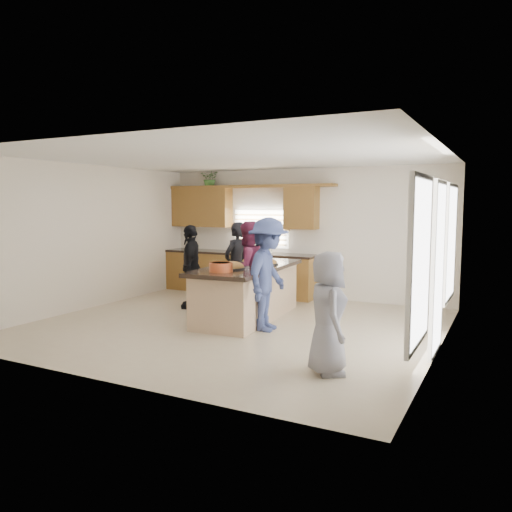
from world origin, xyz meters
The scene contains 18 objects.
floor centered at (0.00, 0.00, 0.00)m, with size 6.50×6.50×0.00m, color #C2B290.
room_shell centered at (0.00, 0.00, 1.90)m, with size 6.52×6.02×2.81m.
back_cabinetry centered at (-1.47, 2.73, 0.91)m, with size 4.08×0.66×2.46m.
right_wall_glazing centered at (3.22, -0.13, 1.34)m, with size 0.06×4.00×2.25m.
island centered at (-0.06, 0.57, 0.45)m, with size 1.34×2.77×0.95m.
platter_front centered at (-0.09, 0.08, 0.98)m, with size 0.47×0.47×0.19m.
platter_mid centered at (0.16, 0.88, 0.98)m, with size 0.43×0.43×0.18m.
platter_back centered at (-0.22, 1.00, 0.98)m, with size 0.34×0.34×0.14m.
salad_bowl centered at (-0.06, -0.33, 1.03)m, with size 0.38×0.38×0.15m.
clear_cup centered at (0.36, -0.21, 1.00)m, with size 0.08×0.08×0.10m, color white.
plate_stack centered at (-0.24, 1.39, 0.97)m, with size 0.21×0.21×0.05m, color #A27EB8.
flower_vase centered at (-0.14, 1.64, 1.16)m, with size 0.14×0.14×0.41m.
potted_plant centered at (-2.25, 2.82, 2.63)m, with size 0.42×0.37×0.47m, color #3C702D.
woman_left_back centered at (-0.69, 1.28, 0.85)m, with size 0.62×0.40×1.69m, color black.
woman_left_mid centered at (-0.15, 0.73, 0.87)m, with size 0.84×0.66×1.73m, color #5F1C36.
woman_left_front centered at (-1.48, 0.88, 0.82)m, with size 0.96×0.40×1.64m, color black.
woman_right_back centered at (0.64, -0.02, 0.91)m, with size 1.18×0.68×1.83m, color #364377.
woman_right_front centered at (2.18, -1.56, 0.74)m, with size 0.73×0.47×1.48m, color gray.
Camera 1 is at (4.10, -7.16, 2.04)m, focal length 35.00 mm.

